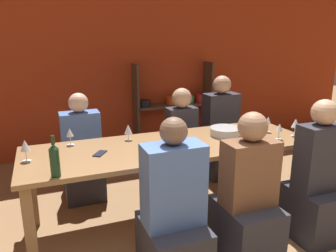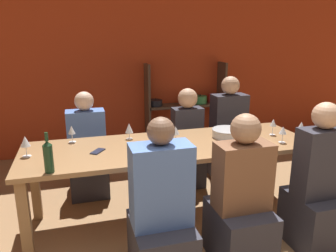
# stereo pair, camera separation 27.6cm
# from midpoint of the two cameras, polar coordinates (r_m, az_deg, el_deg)

# --- Properties ---
(wall_back_red) EXTENTS (8.80, 0.06, 2.70)m
(wall_back_red) POSITION_cam_midpoint_polar(r_m,az_deg,el_deg) (5.05, -10.82, 10.63)
(wall_back_red) COLOR #B23819
(wall_back_red) RESTS_ON ground_plane
(shelf_unit) EXTENTS (1.26, 0.30, 1.35)m
(shelf_unit) POSITION_cam_midpoint_polar(r_m,az_deg,el_deg) (5.23, -0.46, 1.48)
(shelf_unit) COLOR #4C3828
(shelf_unit) RESTS_ON ground_plane
(dining_table) EXTENTS (2.69, 0.88, 0.77)m
(dining_table) POSITION_cam_midpoint_polar(r_m,az_deg,el_deg) (3.09, -1.89, -4.67)
(dining_table) COLOR olive
(dining_table) RESTS_ON ground_plane
(mixing_bowl) EXTENTS (0.32, 0.32, 0.08)m
(mixing_bowl) POSITION_cam_midpoint_polar(r_m,az_deg,el_deg) (3.34, 7.64, -0.91)
(mixing_bowl) COLOR #B7BABC
(mixing_bowl) RESTS_ON dining_table
(wine_bottle_green) EXTENTS (0.07, 0.07, 0.31)m
(wine_bottle_green) POSITION_cam_midpoint_polar(r_m,az_deg,el_deg) (2.51, -22.18, -5.55)
(wine_bottle_green) COLOR #19381E
(wine_bottle_green) RESTS_ON dining_table
(wine_glass_white_a) EXTENTS (0.07, 0.07, 0.15)m
(wine_glass_white_a) POSITION_cam_midpoint_polar(r_m,az_deg,el_deg) (2.67, -7.48, -3.76)
(wine_glass_white_a) COLOR white
(wine_glass_white_a) RESTS_ON dining_table
(wine_glass_white_b) EXTENTS (0.08, 0.08, 0.18)m
(wine_glass_white_b) POSITION_cam_midpoint_polar(r_m,az_deg,el_deg) (3.46, 19.23, 0.36)
(wine_glass_white_b) COLOR white
(wine_glass_white_b) RESTS_ON dining_table
(wine_glass_red_a) EXTENTS (0.08, 0.08, 0.18)m
(wine_glass_red_a) POSITION_cam_midpoint_polar(r_m,az_deg,el_deg) (2.90, -26.18, -3.21)
(wine_glass_red_a) COLOR white
(wine_glass_red_a) RESTS_ON dining_table
(wine_glass_red_b) EXTENTS (0.07, 0.07, 0.16)m
(wine_glass_red_b) POSITION_cam_midpoint_polar(r_m,az_deg,el_deg) (3.18, -19.15, -1.20)
(wine_glass_red_b) COLOR white
(wine_glass_red_b) RESTS_ON dining_table
(wine_glass_white_c) EXTENTS (0.08, 0.08, 0.16)m
(wine_glass_white_c) POSITION_cam_midpoint_polar(r_m,az_deg,el_deg) (3.19, -9.41, -0.65)
(wine_glass_white_c) COLOR white
(wine_glass_white_c) RESTS_ON dining_table
(wine_glass_white_d) EXTENTS (0.07, 0.07, 0.16)m
(wine_glass_white_d) POSITION_cam_midpoint_polar(r_m,az_deg,el_deg) (3.30, 16.59, -0.35)
(wine_glass_white_d) COLOR white
(wine_glass_white_d) RESTS_ON dining_table
(wine_glass_white_e) EXTENTS (0.07, 0.07, 0.16)m
(wine_glass_white_e) POSITION_cam_midpoint_polar(r_m,az_deg,el_deg) (3.07, -1.15, -0.87)
(wine_glass_white_e) COLOR white
(wine_glass_white_e) RESTS_ON dining_table
(wine_glass_red_c) EXTENTS (0.06, 0.06, 0.17)m
(wine_glass_red_c) POSITION_cam_midpoint_polar(r_m,az_deg,el_deg) (3.52, 14.91, 0.84)
(wine_glass_red_c) COLOR white
(wine_glass_red_c) RESTS_ON dining_table
(cell_phone) EXTENTS (0.14, 0.16, 0.01)m
(cell_phone) POSITION_cam_midpoint_polar(r_m,az_deg,el_deg) (2.89, -14.47, -4.70)
(cell_phone) COLOR #1E2338
(cell_phone) RESTS_ON dining_table
(person_near_a) EXTENTS (0.42, 0.53, 1.23)m
(person_near_a) POSITION_cam_midpoint_polar(r_m,az_deg,el_deg) (2.45, -2.46, -16.66)
(person_near_a) COLOR #2D2D38
(person_near_a) RESTS_ON ground_plane
(person_far_a) EXTENTS (0.35, 0.44, 1.17)m
(person_far_a) POSITION_cam_midpoint_polar(r_m,az_deg,el_deg) (3.94, 0.32, -3.81)
(person_far_a) COLOR #2D2D38
(person_far_a) RESTS_ON ground_plane
(person_near_b) EXTENTS (0.41, 0.52, 1.21)m
(person_near_b) POSITION_cam_midpoint_polar(r_m,az_deg,el_deg) (2.70, 10.71, -13.65)
(person_near_b) COLOR #2D2D38
(person_near_b) RESTS_ON ground_plane
(person_far_b) EXTENTS (0.41, 0.51, 1.17)m
(person_far_b) POSITION_cam_midpoint_polar(r_m,az_deg,el_deg) (3.78, -16.71, -5.71)
(person_far_b) COLOR #2D2D38
(person_far_b) RESTS_ON ground_plane
(person_near_c) EXTENTS (0.38, 0.47, 1.25)m
(person_near_c) POSITION_cam_midpoint_polar(r_m,az_deg,el_deg) (3.10, 21.87, -10.15)
(person_near_c) COLOR #2D2D38
(person_near_c) RESTS_ON ground_plane
(person_far_c) EXTENTS (0.42, 0.53, 1.28)m
(person_far_c) POSITION_cam_midpoint_polar(r_m,az_deg,el_deg) (4.24, 7.16, -2.25)
(person_far_c) COLOR #2D2D38
(person_far_c) RESTS_ON ground_plane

